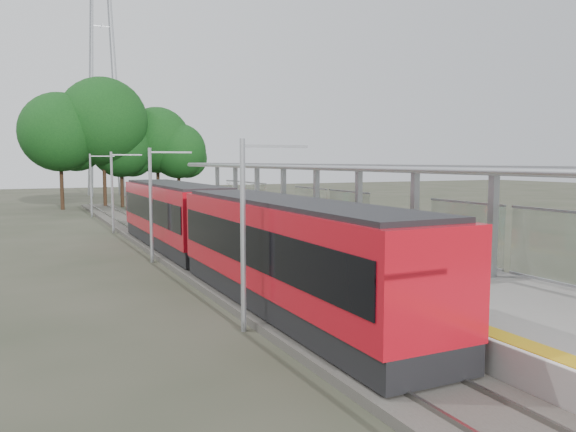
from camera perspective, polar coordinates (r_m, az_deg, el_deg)
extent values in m
cube|color=#59544C|center=(28.80, -10.54, -3.81)|extent=(3.00, 70.00, 0.24)
cube|color=gray|center=(30.21, -2.28, -2.55)|extent=(6.00, 50.00, 1.00)
cube|color=gold|center=(29.23, -6.88, -1.85)|extent=(0.60, 50.00, 0.02)
cube|color=#9EA0A5|center=(53.82, -12.90, 2.07)|extent=(6.00, 0.10, 1.20)
cube|color=black|center=(17.37, 0.19, -8.17)|extent=(2.50, 13.50, 0.70)
cube|color=red|center=(17.06, 0.19, -2.94)|extent=(2.65, 13.50, 2.50)
cube|color=black|center=(17.06, 0.19, -2.77)|extent=(2.72, 12.96, 1.20)
cube|color=black|center=(16.92, 0.20, 1.42)|extent=(2.40, 12.82, 0.15)
cube|color=#0C7D7A|center=(17.71, 4.16, -3.13)|extent=(0.04, 1.30, 2.00)
cylinder|color=black|center=(13.54, 9.20, -13.60)|extent=(2.20, 0.70, 0.70)
cube|color=black|center=(30.48, -11.46, -2.31)|extent=(2.50, 13.50, 0.70)
cube|color=red|center=(30.30, -11.52, 0.69)|extent=(2.65, 13.50, 2.50)
cube|color=black|center=(30.30, -11.52, 0.79)|extent=(2.72, 12.96, 1.20)
cube|color=black|center=(30.22, -11.56, 3.15)|extent=(2.40, 12.83, 0.15)
cube|color=#0C7D7A|center=(30.67, -9.05, 0.51)|extent=(0.04, 1.30, 2.00)
cylinder|color=black|center=(26.02, -8.87, -4.28)|extent=(2.20, 0.70, 0.70)
cube|color=black|center=(23.58, -7.30, -1.22)|extent=(2.30, 0.80, 2.40)
cube|color=#9EA0A5|center=(19.42, 20.07, -0.75)|extent=(0.25, 0.25, 3.50)
cube|color=#9EA0A5|center=(22.38, 12.73, 0.25)|extent=(0.25, 0.25, 3.50)
cube|color=#9EA0A5|center=(25.62, 7.18, 1.01)|extent=(0.25, 0.25, 3.50)
cube|color=#9EA0A5|center=(29.05, 2.90, 1.58)|extent=(0.25, 0.25, 3.50)
cube|color=#9EA0A5|center=(32.62, -0.46, 2.03)|extent=(0.25, 0.25, 3.50)
cube|color=#9EA0A5|center=(36.27, -3.16, 2.38)|extent=(0.25, 0.25, 3.50)
cube|color=#9EA0A5|center=(39.99, -5.36, 2.66)|extent=(0.25, 0.25, 3.50)
cube|color=#9EA0A5|center=(43.76, -7.18, 2.90)|extent=(0.25, 0.25, 3.50)
cube|color=gray|center=(27.04, 4.20, 5.16)|extent=(3.20, 38.00, 0.16)
cylinder|color=#9EA0A5|center=(26.31, 1.26, 4.98)|extent=(0.24, 38.00, 0.24)
cube|color=silver|center=(18.70, 25.91, -2.91)|extent=(0.05, 3.70, 2.20)
cube|color=silver|center=(21.39, 17.50, -1.60)|extent=(0.05, 3.70, 2.20)
cube|color=silver|center=(27.73, 6.14, 0.22)|extent=(0.05, 3.70, 2.20)
cube|color=silver|center=(31.18, 2.27, 0.85)|extent=(0.05, 3.70, 2.20)
cube|color=silver|center=(38.41, -3.33, 1.74)|extent=(0.05, 3.70, 2.20)
cube|color=silver|center=(42.13, -5.40, 2.06)|extent=(0.05, 3.70, 2.20)
cylinder|color=#382316|center=(59.54, -22.00, 3.03)|extent=(0.36, 0.36, 5.07)
sphere|color=#164C15|center=(59.56, -22.18, 7.90)|extent=(7.70, 7.70, 7.70)
cylinder|color=#382316|center=(60.12, -18.14, 3.54)|extent=(0.36, 0.36, 5.83)
sphere|color=#164C15|center=(60.22, -18.31, 9.09)|extent=(8.86, 8.86, 8.86)
cylinder|color=#382316|center=(61.12, -16.51, 2.85)|extent=(0.36, 0.36, 4.19)
sphere|color=#164C15|center=(61.08, -16.62, 6.79)|extent=(6.38, 6.38, 6.38)
cylinder|color=#382316|center=(62.91, -13.06, 3.24)|extent=(0.36, 0.36, 4.69)
sphere|color=#164C15|center=(62.91, -13.16, 7.51)|extent=(7.13, 7.13, 7.13)
cylinder|color=#382316|center=(62.28, -11.02, 2.90)|extent=(0.36, 0.36, 3.92)
sphere|color=#164C15|center=(62.22, -11.09, 6.51)|extent=(5.96, 5.96, 5.96)
cylinder|color=#9EA0A5|center=(15.63, -4.59, -2.08)|extent=(0.16, 0.16, 5.40)
cube|color=#9EA0A5|center=(15.88, -1.26, 7.10)|extent=(2.00, 0.08, 0.08)
cylinder|color=#9EA0A5|center=(27.11, -13.76, 1.03)|extent=(0.16, 0.16, 5.40)
cube|color=#9EA0A5|center=(27.26, -11.81, 6.36)|extent=(2.00, 0.08, 0.08)
cylinder|color=#9EA0A5|center=(38.91, -17.43, 2.28)|extent=(0.16, 0.16, 5.40)
cube|color=#9EA0A5|center=(39.01, -16.07, 6.00)|extent=(2.00, 0.08, 0.08)
cylinder|color=#9EA0A5|center=(50.80, -19.38, 2.94)|extent=(0.16, 0.16, 5.40)
cube|color=#9EA0A5|center=(50.88, -18.35, 5.79)|extent=(2.00, 0.08, 0.08)
cube|color=#120F4E|center=(22.94, 10.95, -2.76)|extent=(0.72, 1.68, 0.07)
cube|color=#120F4E|center=(22.77, 10.53, -1.99)|extent=(0.30, 1.62, 0.60)
cube|color=#9EA0A5|center=(22.46, 11.93, -3.60)|extent=(0.44, 0.13, 0.48)
cube|color=#9EA0A5|center=(23.50, 9.99, -3.16)|extent=(0.44, 0.13, 0.48)
cube|color=#120F4E|center=(23.56, 12.85, -2.62)|extent=(1.00, 1.64, 0.06)
cube|color=#120F4E|center=(23.38, 12.46, -1.89)|extent=(0.62, 1.50, 0.58)
cube|color=#9EA0A5|center=(23.11, 13.81, -3.41)|extent=(0.42, 0.21, 0.46)
cube|color=#9EA0A5|center=(24.08, 11.90, -3.00)|extent=(0.42, 0.21, 0.46)
cube|color=#120F4E|center=(33.83, -1.27, 0.03)|extent=(0.69, 1.71, 0.07)
cube|color=#120F4E|center=(33.71, -1.61, 0.57)|extent=(0.26, 1.66, 0.61)
cube|color=#9EA0A5|center=(33.25, -0.79, -0.51)|extent=(0.45, 0.12, 0.49)
cube|color=#9EA0A5|center=(34.46, -1.72, -0.30)|extent=(0.45, 0.12, 0.49)
cylinder|color=beige|center=(20.84, 10.82, -2.59)|extent=(0.45, 0.45, 1.70)
cube|color=red|center=(20.72, 10.87, 0.20)|extent=(0.40, 0.11, 0.28)
cylinder|color=beige|center=(38.14, -4.61, 1.16)|extent=(0.45, 0.45, 1.68)
cube|color=red|center=(38.08, -4.63, 2.67)|extent=(0.39, 0.19, 0.28)
cylinder|color=#9EA0A5|center=(26.67, 4.51, -1.64)|extent=(0.46, 0.46, 0.86)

